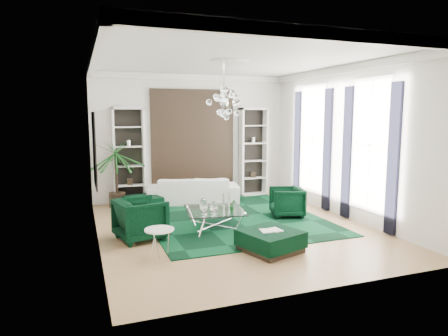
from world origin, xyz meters
name	(u,v)px	position (x,y,z in m)	size (l,w,h in m)	color
floor	(234,228)	(0.00, 0.00, -0.01)	(6.00, 7.00, 0.02)	tan
ceiling	(235,58)	(0.00, 0.00, 3.81)	(6.00, 7.00, 0.02)	white
wall_back	(193,137)	(0.00, 3.51, 1.90)	(6.00, 0.02, 3.80)	silver
wall_front	(325,164)	(0.00, -3.51, 1.90)	(6.00, 0.02, 3.80)	silver
wall_left	(94,150)	(-3.01, 0.00, 1.90)	(0.02, 7.00, 3.80)	silver
wall_right	(346,142)	(3.01, 0.00, 1.90)	(0.02, 7.00, 3.80)	silver
crown_molding	(235,64)	(0.00, 0.00, 3.70)	(6.00, 7.00, 0.18)	white
ceiling_medallion	(230,62)	(0.00, 0.30, 3.77)	(0.90, 0.90, 0.05)	white
tapestry	(193,137)	(0.00, 3.46, 1.90)	(2.50, 0.06, 2.80)	black
shelving_left	(129,156)	(-1.95, 3.31, 1.40)	(0.90, 0.38, 2.80)	white
shelving_right	(253,152)	(1.95, 3.31, 1.40)	(0.90, 0.38, 2.80)	white
painting	(95,150)	(-2.97, 0.60, 1.85)	(0.04, 1.30, 1.60)	black
window_near	(370,145)	(2.99, -0.90, 1.90)	(0.03, 1.10, 2.90)	white
curtain_near_a	(393,160)	(2.96, -1.68, 1.65)	(0.07, 0.30, 3.25)	black
curtain_near_b	(347,153)	(2.96, -0.12, 1.65)	(0.07, 0.30, 3.25)	black
window_far	(313,139)	(2.99, 1.50, 1.90)	(0.03, 1.10, 2.90)	white
curtain_far_a	(327,150)	(2.96, 0.72, 1.65)	(0.07, 0.30, 3.25)	black
curtain_far_b	(297,146)	(2.96, 2.28, 1.65)	(0.07, 0.30, 3.25)	black
rug	(231,217)	(0.26, 0.90, 0.01)	(4.20, 5.00, 0.02)	black
sofa	(193,190)	(-0.19, 2.83, 0.38)	(2.64, 1.03, 0.77)	white
armchair_left	(141,219)	(-2.15, -0.12, 0.43)	(0.92, 0.95, 0.86)	black
armchair_right	(287,202)	(1.66, 0.53, 0.37)	(0.80, 0.82, 0.74)	black
coffee_table	(215,219)	(-0.45, 0.08, 0.22)	(1.30, 1.30, 0.45)	white
ottoman_side	(143,204)	(-1.72, 2.40, 0.19)	(0.86, 0.86, 0.38)	black
ottoman_front	(270,241)	(0.07, -1.71, 0.20)	(1.00, 1.00, 0.40)	black
book	(271,230)	(0.07, -1.71, 0.41)	(0.41, 0.27, 0.03)	white
side_table	(160,243)	(-1.98, -1.30, 0.26)	(0.54, 0.54, 0.52)	white
palm	(116,163)	(-2.34, 3.08, 1.25)	(1.56, 1.56, 2.50)	#19591E
chandelier	(224,103)	(-0.23, 0.06, 2.85)	(0.85, 0.85, 0.76)	white
table_plant	(232,205)	(-0.12, -0.19, 0.58)	(0.15, 0.12, 0.27)	#19591E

